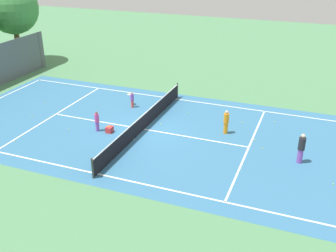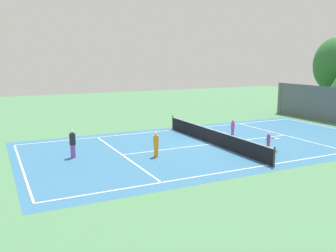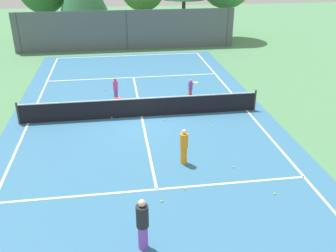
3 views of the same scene
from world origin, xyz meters
name	(u,v)px [view 3 (image 3 of 3)]	position (x,y,z in m)	size (l,w,h in m)	color
ground_plane	(142,117)	(0.00, 0.00, 0.00)	(80.00, 80.00, 0.00)	#4C8456
court_surface	(142,117)	(0.00, 0.00, 0.00)	(13.00, 25.00, 0.01)	teal
tennis_net	(141,107)	(0.00, 0.00, 0.51)	(11.90, 0.10, 1.10)	#333833
perimeter_fence	(127,30)	(0.00, 14.00, 1.60)	(18.00, 0.12, 3.20)	#515B60
player_0	(191,88)	(2.97, 2.24, 0.58)	(0.71, 0.72, 1.11)	#E54C3F
player_1	(184,146)	(1.26, -4.75, 0.75)	(0.31, 0.31, 1.47)	orange
player_2	(116,89)	(-1.21, 2.52, 0.64)	(0.27, 0.27, 1.26)	purple
player_3	(143,224)	(-0.71, -9.14, 0.84)	(0.35, 0.35, 1.64)	purple
ball_crate	(118,102)	(-1.12, 1.75, 0.18)	(0.42, 0.36, 0.43)	red
tennis_ball_0	(162,201)	(0.07, -7.13, 0.03)	(0.07, 0.07, 0.07)	#CCE533
tennis_ball_1	(233,167)	(3.10, -5.40, 0.03)	(0.07, 0.07, 0.07)	#CCE533
tennis_ball_2	(152,68)	(1.45, 8.36, 0.03)	(0.07, 0.07, 0.07)	#CCE533
tennis_ball_3	(275,194)	(3.97, -7.29, 0.03)	(0.07, 0.07, 0.07)	#CCE533
tennis_ball_5	(72,118)	(-3.45, 0.25, 0.03)	(0.07, 0.07, 0.07)	#CCE533
tennis_ball_6	(164,120)	(1.06, -0.68, 0.03)	(0.07, 0.07, 0.07)	#CCE533
tennis_ball_7	(68,81)	(-4.19, 6.21, 0.03)	(0.07, 0.07, 0.07)	#CCE533
tennis_ball_8	(219,82)	(5.27, 4.56, 0.03)	(0.07, 0.07, 0.07)	#CCE533
tennis_ball_9	(118,73)	(-0.99, 7.54, 0.03)	(0.07, 0.07, 0.07)	#CCE533
tennis_ball_10	(112,118)	(-1.49, -0.01, 0.03)	(0.07, 0.07, 0.07)	#CCE533
tennis_ball_11	(106,90)	(-1.80, 4.18, 0.03)	(0.07, 0.07, 0.07)	#CCE533
tennis_ball_12	(185,189)	(0.97, -6.56, 0.03)	(0.07, 0.07, 0.07)	#CCE533
tennis_ball_13	(213,126)	(3.24, -1.68, 0.03)	(0.07, 0.07, 0.07)	#CCE533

